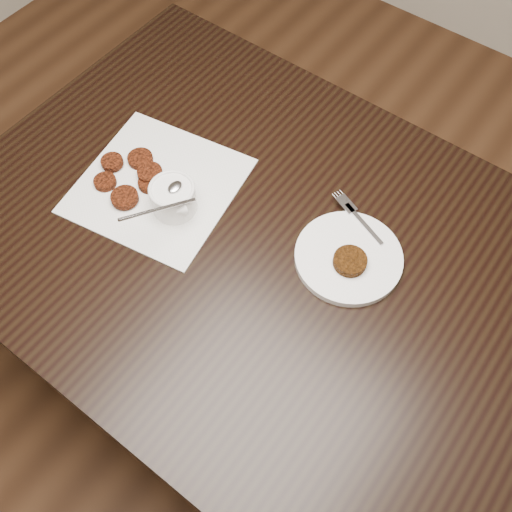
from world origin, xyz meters
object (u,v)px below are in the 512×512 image
(sauce_ramekin, at_px, (171,188))
(plate_with_patty, at_px, (349,255))
(table, at_px, (286,334))
(napkin, at_px, (158,186))

(sauce_ramekin, bearing_deg, plate_with_patty, 17.36)
(sauce_ramekin, distance_m, plate_with_patty, 0.39)
(table, distance_m, napkin, 0.52)
(table, bearing_deg, napkin, -176.01)
(table, xyz_separation_m, sauce_ramekin, (-0.28, -0.05, 0.45))
(table, relative_size, napkin, 4.52)
(napkin, bearing_deg, sauce_ramekin, -17.50)
(napkin, relative_size, sauce_ramekin, 2.47)
(napkin, bearing_deg, table, 3.99)
(table, distance_m, plate_with_patty, 0.41)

